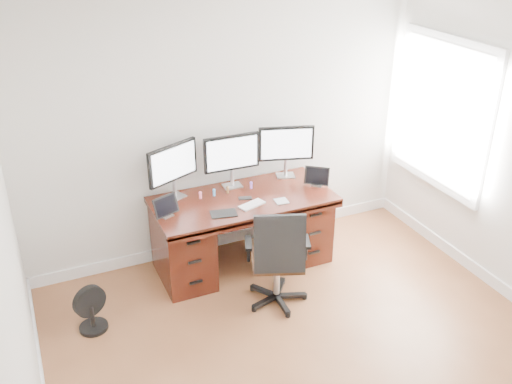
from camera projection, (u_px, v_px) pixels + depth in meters
name	position (u px, v px, depth m)	size (l,w,h in m)	color
back_wall	(224.00, 122.00, 5.44)	(4.00, 0.10, 2.70)	silver
desk	(242.00, 228.00, 5.53)	(1.70, 0.80, 0.75)	#38130B
office_chair	(277.00, 273.00, 4.99)	(0.67, 0.67, 0.98)	black
floor_fan	(91.00, 310.00, 4.74)	(0.28, 0.24, 0.41)	black
monitor_left	(173.00, 165.00, 5.21)	(0.52, 0.26, 0.53)	silver
monitor_center	(232.00, 155.00, 5.42)	(0.55, 0.15, 0.53)	silver
monitor_right	(286.00, 145.00, 5.63)	(0.54, 0.19, 0.53)	silver
tablet_left	(166.00, 208.00, 5.00)	(0.25, 0.14, 0.19)	silver
tablet_right	(317.00, 177.00, 5.55)	(0.23, 0.20, 0.19)	silver
keyboard	(252.00, 205.00, 5.21)	(0.25, 0.11, 0.01)	silver
trackpad	(281.00, 201.00, 5.28)	(0.12, 0.12, 0.01)	silver
drawing_tablet	(224.00, 214.00, 5.07)	(0.23, 0.15, 0.01)	black
phone	(245.00, 198.00, 5.33)	(0.12, 0.06, 0.01)	black
figurine_pink	(200.00, 195.00, 5.32)	(0.03, 0.03, 0.07)	#E46587
figurine_blue	(214.00, 192.00, 5.37)	(0.03, 0.03, 0.07)	#59ABF0
figurine_brown	(228.00, 189.00, 5.42)	(0.03, 0.03, 0.07)	#9B6E3F
figurine_purple	(251.00, 185.00, 5.51)	(0.03, 0.03, 0.07)	#A465E7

